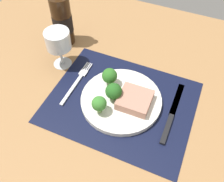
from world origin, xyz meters
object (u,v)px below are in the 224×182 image
(steak, at_px, (135,99))
(wine_bottle, at_px, (62,20))
(fork, at_px, (77,82))
(wine_glass, at_px, (58,42))
(plate, at_px, (121,100))
(knife, at_px, (171,117))

(steak, distance_m, wine_bottle, 0.39)
(wine_bottle, bearing_deg, fork, -50.50)
(steak, xyz_separation_m, wine_bottle, (-0.34, 0.18, 0.06))
(wine_glass, bearing_deg, steak, -13.48)
(fork, bearing_deg, plate, -4.59)
(steak, bearing_deg, wine_glass, 166.52)
(steak, distance_m, wine_glass, 0.30)
(steak, relative_size, fork, 0.48)
(wine_bottle, bearing_deg, plate, -31.43)
(wine_glass, bearing_deg, knife, -9.61)
(plate, distance_m, fork, 0.16)
(knife, distance_m, wine_bottle, 0.49)
(knife, bearing_deg, steak, -176.40)
(plate, height_order, wine_glass, wine_glass)
(plate, xyz_separation_m, fork, (-0.16, 0.01, -0.01))
(knife, relative_size, wine_glass, 1.73)
(steak, relative_size, wine_bottle, 0.35)
(steak, xyz_separation_m, knife, (0.11, 0.00, -0.03))
(steak, height_order, wine_bottle, wine_bottle)
(steak, height_order, knife, steak)
(wine_glass, bearing_deg, plate, -16.49)
(knife, bearing_deg, wine_bottle, 161.46)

